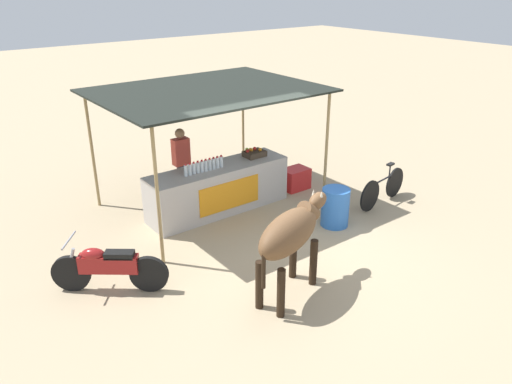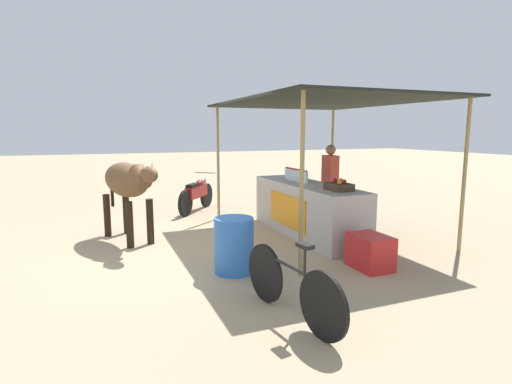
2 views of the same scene
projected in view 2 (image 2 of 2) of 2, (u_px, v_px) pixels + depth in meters
The scene contains 11 objects.
ground_plane at pixel (191, 246), 6.69m from camera, with size 60.00×60.00×0.00m, color tan.
stall_counter at pixel (306, 209), 7.44m from camera, with size 3.00×0.82×0.96m.
stall_awning at pixel (323, 106), 7.26m from camera, with size 4.20×3.20×2.47m.
water_bottle_row at pixel (296, 175), 7.65m from camera, with size 0.88×0.07×0.25m.
fruit_crate at pixel (339, 186), 6.50m from camera, with size 0.44×0.32×0.18m.
vendor_behind_counter at pixel (330, 185), 8.03m from camera, with size 0.34×0.22×1.65m.
cooler_box at pixel (370, 252), 5.59m from camera, with size 0.60×0.44×0.48m, color red.
water_barrel at pixel (234, 245), 5.43m from camera, with size 0.54×0.54×0.76m, color blue.
cow at pixel (128, 183), 6.90m from camera, with size 1.84×0.95×1.44m.
motorcycle_parked at pixel (197, 194), 9.61m from camera, with size 1.46×1.18×0.90m.
bicycle_leaning at pixel (291, 286), 4.07m from camera, with size 1.65×0.29×0.85m.
Camera 2 is at (6.42, -1.41, 1.91)m, focal length 28.00 mm.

